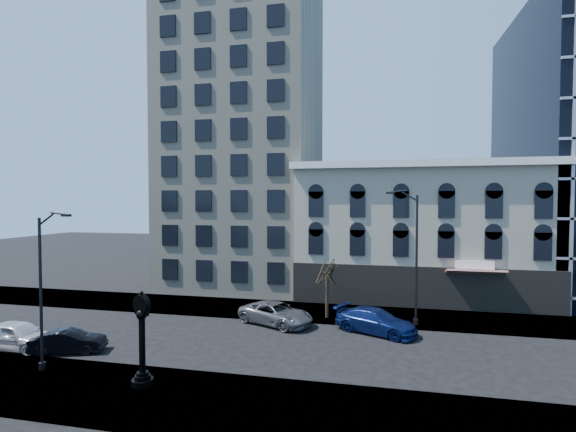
% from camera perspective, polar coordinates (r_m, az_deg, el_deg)
% --- Properties ---
extents(ground, '(160.00, 160.00, 0.00)m').
position_cam_1_polar(ground, '(28.05, -5.99, -16.83)').
color(ground, black).
rests_on(ground, ground).
extents(sidewalk_far, '(160.00, 6.00, 0.12)m').
position_cam_1_polar(sidewalk_far, '(35.39, -1.84, -12.70)').
color(sidewalk_far, gray).
rests_on(sidewalk_far, ground).
extents(sidewalk_near, '(160.00, 6.00, 0.12)m').
position_cam_1_polar(sidewalk_near, '(21.13, -13.40, -23.25)').
color(sidewalk_near, gray).
rests_on(sidewalk_near, ground).
extents(cream_tower, '(15.90, 15.40, 42.50)m').
position_cam_1_polar(cream_tower, '(47.51, -5.96, 14.50)').
color(cream_tower, beige).
rests_on(cream_tower, ground).
extents(victorian_row, '(22.60, 11.19, 12.50)m').
position_cam_1_polar(victorian_row, '(41.37, 17.30, -2.30)').
color(victorian_row, '#A8A18A').
rests_on(victorian_row, ground).
extents(street_clock, '(1.04, 1.04, 4.60)m').
position_cam_1_polar(street_clock, '(22.30, -19.33, -16.01)').
color(street_clock, black).
rests_on(street_clock, sidewalk_near).
extents(street_lamp_near, '(2.21, 0.57, 8.55)m').
position_cam_1_polar(street_lamp_near, '(25.09, -29.93, -3.93)').
color(street_lamp_near, black).
rests_on(street_lamp_near, sidewalk_near).
extents(street_lamp_far, '(2.57, 0.39, 9.93)m').
position_cam_1_polar(street_lamp_far, '(31.29, 15.89, -0.70)').
color(street_lamp_far, black).
rests_on(street_lamp_far, sidewalk_far).
extents(bare_tree_far, '(3.00, 3.00, 5.16)m').
position_cam_1_polar(bare_tree_far, '(32.30, 5.36, -6.98)').
color(bare_tree_far, '#322619').
rests_on(bare_tree_far, sidewalk_far).
extents(car_near_a, '(5.06, 2.06, 1.72)m').
position_cam_1_polar(car_near_a, '(31.22, -33.05, -13.53)').
color(car_near_a, silver).
rests_on(car_near_a, ground).
extents(car_near_b, '(4.42, 2.75, 1.37)m').
position_cam_1_polar(car_near_b, '(29.12, -27.81, -14.92)').
color(car_near_b, black).
rests_on(car_near_b, ground).
extents(car_far_a, '(6.31, 4.79, 1.59)m').
position_cam_1_polar(car_far_a, '(31.48, -1.66, -13.19)').
color(car_far_a, '#595B60').
rests_on(car_far_a, ground).
extents(car_far_b, '(6.15, 4.49, 1.65)m').
position_cam_1_polar(car_far_b, '(30.14, 11.92, -13.87)').
color(car_far_b, '#0C194C').
rests_on(car_far_b, ground).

